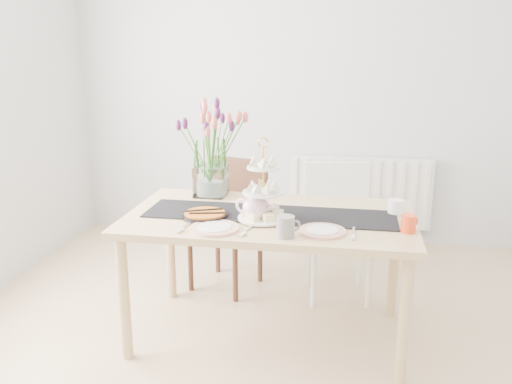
% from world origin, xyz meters
% --- Properties ---
extents(room_shell, '(4.50, 4.50, 4.50)m').
position_xyz_m(room_shell, '(0.00, 0.00, 1.30)').
color(room_shell, tan).
rests_on(room_shell, ground).
extents(radiator, '(1.20, 0.08, 0.60)m').
position_xyz_m(radiator, '(0.50, 2.19, 0.45)').
color(radiator, white).
rests_on(radiator, room_shell).
extents(dining_table, '(1.60, 0.90, 0.75)m').
position_xyz_m(dining_table, '(-0.02, 0.49, 0.67)').
color(dining_table, tan).
rests_on(dining_table, ground).
extents(chair_brown, '(0.56, 0.56, 0.90)m').
position_xyz_m(chair_brown, '(-0.40, 1.19, 0.52)').
color(chair_brown, '#3C2116').
rests_on(chair_brown, ground).
extents(chair_white, '(0.51, 0.51, 0.90)m').
position_xyz_m(chair_white, '(0.34, 1.18, 0.52)').
color(chair_white, white).
rests_on(chair_white, ground).
extents(table_runner, '(1.40, 0.35, 0.01)m').
position_xyz_m(table_runner, '(-0.02, 0.49, 0.75)').
color(table_runner, black).
rests_on(table_runner, dining_table).
extents(tulip_vase, '(0.70, 0.70, 0.60)m').
position_xyz_m(tulip_vase, '(-0.45, 0.83, 1.14)').
color(tulip_vase, silver).
rests_on(tulip_vase, dining_table).
extents(cake_stand, '(0.27, 0.27, 0.40)m').
position_xyz_m(cake_stand, '(-0.04, 0.39, 0.87)').
color(cake_stand, gold).
rests_on(cake_stand, dining_table).
extents(teapot, '(0.28, 0.25, 0.15)m').
position_xyz_m(teapot, '(-0.08, 0.38, 0.82)').
color(teapot, white).
rests_on(teapot, dining_table).
extents(cream_jug, '(0.10, 0.10, 0.08)m').
position_xyz_m(cream_jug, '(0.67, 0.63, 0.79)').
color(cream_jug, white).
rests_on(cream_jug, dining_table).
extents(tart_tin, '(0.25, 0.25, 0.03)m').
position_xyz_m(tart_tin, '(-0.37, 0.38, 0.76)').
color(tart_tin, black).
rests_on(tart_tin, dining_table).
extents(mug_grey, '(0.12, 0.12, 0.11)m').
position_xyz_m(mug_grey, '(0.11, 0.15, 0.80)').
color(mug_grey, slate).
rests_on(mug_grey, dining_table).
extents(mug_white, '(0.09, 0.09, 0.09)m').
position_xyz_m(mug_white, '(-0.05, 0.38, 0.80)').
color(mug_white, white).
rests_on(mug_white, dining_table).
extents(mug_orange, '(0.11, 0.11, 0.09)m').
position_xyz_m(mug_orange, '(0.72, 0.33, 0.80)').
color(mug_orange, '#F8421B').
rests_on(mug_orange, dining_table).
extents(plate_left, '(0.32, 0.32, 0.01)m').
position_xyz_m(plate_left, '(-0.27, 0.19, 0.76)').
color(plate_left, white).
rests_on(plate_left, dining_table).
extents(plate_right, '(0.25, 0.25, 0.01)m').
position_xyz_m(plate_right, '(0.28, 0.25, 0.76)').
color(plate_right, silver).
rests_on(plate_right, dining_table).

